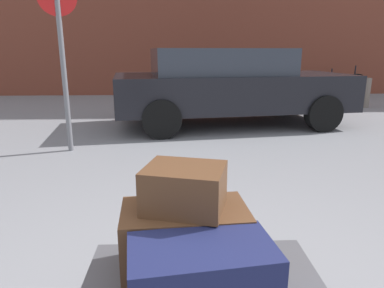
{
  "coord_description": "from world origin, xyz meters",
  "views": [
    {
      "loc": [
        -0.11,
        -1.34,
        1.37
      ],
      "look_at": [
        0.0,
        1.2,
        0.69
      ],
      "focal_mm": 32.44,
      "sensor_mm": 36.0,
      "label": 1
    }
  ],
  "objects_px": {
    "parked_car": "(229,85)",
    "bollard_kerb_mid": "(323,93)",
    "duffel_bag_navy_front_right": "(202,282)",
    "bicycle_leaning": "(338,85)",
    "duffel_bag_brown_rear_left": "(185,239)",
    "bollard_kerb_near": "(267,93)",
    "no_parking_sign": "(61,47)",
    "bollard_kerb_far": "(365,93)",
    "duffel_bag_brown_topmost_pile": "(185,188)"
  },
  "relations": [
    {
      "from": "parked_car",
      "to": "bollard_kerb_mid",
      "type": "relative_size",
      "value": 6.18
    },
    {
      "from": "duffel_bag_navy_front_right",
      "to": "bicycle_leaning",
      "type": "distance_m",
      "value": 10.55
    },
    {
      "from": "bicycle_leaning",
      "to": "duffel_bag_brown_rear_left",
      "type": "bearing_deg",
      "value": -118.55
    },
    {
      "from": "bollard_kerb_near",
      "to": "bollard_kerb_mid",
      "type": "relative_size",
      "value": 1.0
    },
    {
      "from": "bicycle_leaning",
      "to": "bollard_kerb_mid",
      "type": "relative_size",
      "value": 2.28
    },
    {
      "from": "bicycle_leaning",
      "to": "no_parking_sign",
      "type": "height_order",
      "value": "no_parking_sign"
    },
    {
      "from": "bollard_kerb_near",
      "to": "bollard_kerb_far",
      "type": "relative_size",
      "value": 1.0
    },
    {
      "from": "bicycle_leaning",
      "to": "bollard_kerb_near",
      "type": "height_order",
      "value": "bicycle_leaning"
    },
    {
      "from": "duffel_bag_navy_front_right",
      "to": "bicycle_leaning",
      "type": "relative_size",
      "value": 0.34
    },
    {
      "from": "bicycle_leaning",
      "to": "bollard_kerb_far",
      "type": "distance_m",
      "value": 2.03
    },
    {
      "from": "no_parking_sign",
      "to": "bollard_kerb_near",
      "type": "bearing_deg",
      "value": 44.36
    },
    {
      "from": "duffel_bag_brown_rear_left",
      "to": "bollard_kerb_far",
      "type": "bearing_deg",
      "value": 51.92
    },
    {
      "from": "duffel_bag_navy_front_right",
      "to": "parked_car",
      "type": "bearing_deg",
      "value": 72.9
    },
    {
      "from": "bollard_kerb_near",
      "to": "duffel_bag_navy_front_right",
      "type": "bearing_deg",
      "value": -106.31
    },
    {
      "from": "parked_car",
      "to": "no_parking_sign",
      "type": "bearing_deg",
      "value": -146.1
    },
    {
      "from": "parked_car",
      "to": "bollard_kerb_near",
      "type": "height_order",
      "value": "parked_car"
    },
    {
      "from": "duffel_bag_navy_front_right",
      "to": "parked_car",
      "type": "distance_m",
      "value": 5.43
    },
    {
      "from": "bollard_kerb_near",
      "to": "no_parking_sign",
      "type": "xyz_separation_m",
      "value": [
        -3.75,
        -3.67,
        1.07
      ]
    },
    {
      "from": "duffel_bag_brown_rear_left",
      "to": "duffel_bag_navy_front_right",
      "type": "relative_size",
      "value": 1.05
    },
    {
      "from": "duffel_bag_brown_rear_left",
      "to": "parked_car",
      "type": "height_order",
      "value": "parked_car"
    },
    {
      "from": "bollard_kerb_mid",
      "to": "bollard_kerb_near",
      "type": "bearing_deg",
      "value": 180.0
    },
    {
      "from": "bollard_kerb_far",
      "to": "duffel_bag_navy_front_right",
      "type": "bearing_deg",
      "value": -122.33
    },
    {
      "from": "duffel_bag_brown_rear_left",
      "to": "bollard_kerb_far",
      "type": "distance_m",
      "value": 8.46
    },
    {
      "from": "parked_car",
      "to": "no_parking_sign",
      "type": "distance_m",
      "value": 3.09
    },
    {
      "from": "duffel_bag_brown_topmost_pile",
      "to": "no_parking_sign",
      "type": "height_order",
      "value": "no_parking_sign"
    },
    {
      "from": "parked_car",
      "to": "bicycle_leaning",
      "type": "xyz_separation_m",
      "value": [
        3.97,
        4.01,
        -0.39
      ]
    },
    {
      "from": "duffel_bag_brown_topmost_pile",
      "to": "bollard_kerb_near",
      "type": "xyz_separation_m",
      "value": [
        2.21,
        7.03,
        -0.4
      ]
    },
    {
      "from": "parked_car",
      "to": "bollard_kerb_mid",
      "type": "xyz_separation_m",
      "value": [
        2.68,
        1.99,
        -0.4
      ]
    },
    {
      "from": "duffel_bag_brown_rear_left",
      "to": "bollard_kerb_mid",
      "type": "bearing_deg",
      "value": 58.39
    },
    {
      "from": "bollard_kerb_near",
      "to": "duffel_bag_brown_rear_left",
      "type": "bearing_deg",
      "value": -107.44
    },
    {
      "from": "parked_car",
      "to": "bollard_kerb_mid",
      "type": "bearing_deg",
      "value": 36.61
    },
    {
      "from": "bollard_kerb_mid",
      "to": "bicycle_leaning",
      "type": "bearing_deg",
      "value": 57.46
    },
    {
      "from": "duffel_bag_brown_rear_left",
      "to": "duffel_bag_brown_topmost_pile",
      "type": "relative_size",
      "value": 1.66
    },
    {
      "from": "duffel_bag_brown_rear_left",
      "to": "bollard_kerb_mid",
      "type": "xyz_separation_m",
      "value": [
        3.63,
        7.03,
        -0.14
      ]
    },
    {
      "from": "duffel_bag_brown_rear_left",
      "to": "bollard_kerb_near",
      "type": "height_order",
      "value": "bollard_kerb_near"
    },
    {
      "from": "duffel_bag_brown_topmost_pile",
      "to": "parked_car",
      "type": "height_order",
      "value": "parked_car"
    },
    {
      "from": "duffel_bag_navy_front_right",
      "to": "duffel_bag_brown_topmost_pile",
      "type": "distance_m",
      "value": 0.42
    },
    {
      "from": "bollard_kerb_mid",
      "to": "no_parking_sign",
      "type": "height_order",
      "value": "no_parking_sign"
    },
    {
      "from": "duffel_bag_brown_rear_left",
      "to": "bollard_kerb_mid",
      "type": "height_order",
      "value": "bollard_kerb_mid"
    },
    {
      "from": "bollard_kerb_mid",
      "to": "no_parking_sign",
      "type": "distance_m",
      "value": 6.44
    },
    {
      "from": "duffel_bag_brown_rear_left",
      "to": "no_parking_sign",
      "type": "xyz_separation_m",
      "value": [
        -1.55,
        3.35,
        0.93
      ]
    },
    {
      "from": "duffel_bag_navy_front_right",
      "to": "bollard_kerb_mid",
      "type": "xyz_separation_m",
      "value": [
        3.57,
        7.34,
        -0.13
      ]
    },
    {
      "from": "parked_car",
      "to": "bollard_kerb_far",
      "type": "height_order",
      "value": "parked_car"
    },
    {
      "from": "bollard_kerb_far",
      "to": "no_parking_sign",
      "type": "bearing_deg",
      "value": -149.58
    },
    {
      "from": "bollard_kerb_near",
      "to": "no_parking_sign",
      "type": "distance_m",
      "value": 5.36
    },
    {
      "from": "duffel_bag_navy_front_right",
      "to": "bollard_kerb_far",
      "type": "height_order",
      "value": "bollard_kerb_far"
    },
    {
      "from": "bollard_kerb_mid",
      "to": "bollard_kerb_far",
      "type": "xyz_separation_m",
      "value": [
        1.07,
        0.0,
        0.0
      ]
    },
    {
      "from": "bicycle_leaning",
      "to": "bollard_kerb_mid",
      "type": "xyz_separation_m",
      "value": [
        -1.29,
        -2.02,
        -0.01
      ]
    },
    {
      "from": "bollard_kerb_mid",
      "to": "bollard_kerb_far",
      "type": "height_order",
      "value": "same"
    },
    {
      "from": "no_parking_sign",
      "to": "duffel_bag_brown_topmost_pile",
      "type": "bearing_deg",
      "value": -65.22
    }
  ]
}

